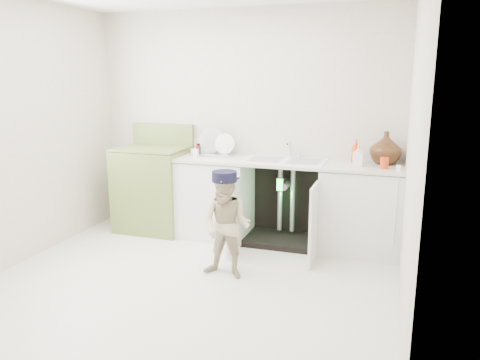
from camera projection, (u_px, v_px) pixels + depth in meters
The scene contains 5 objects.
ground at pixel (193, 279), 4.16m from camera, with size 3.50×3.50×0.00m, color #BAB3A4.
room_shell at pixel (189, 140), 3.89m from camera, with size 6.00×5.50×1.26m.
counter_run at pixel (287, 200), 5.01m from camera, with size 2.44×1.02×1.23m.
avocado_stove at pixel (154, 187), 5.46m from camera, with size 0.78×0.65×1.22m.
repair_worker at pixel (227, 225), 4.13m from camera, with size 0.59×0.89×0.96m.
Camera 1 is at (1.61, -3.55, 1.77)m, focal length 35.00 mm.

